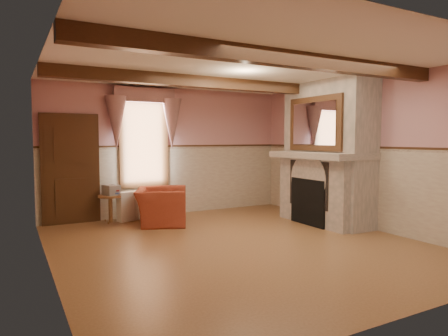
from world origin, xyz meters
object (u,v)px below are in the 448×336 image
side_table (111,209)px  radiator (134,205)px  oil_lamp (300,144)px  bowl (327,150)px  mantel_clock (295,146)px  armchair (161,206)px

side_table → radiator: bearing=2.3°
radiator → oil_lamp: size_ratio=2.50×
bowl → mantel_clock: bearing=90.0°
bowl → oil_lamp: 0.81m
side_table → mantel_clock: bearing=-19.3°
armchair → bowl: size_ratio=3.29×
radiator → mantel_clock: size_ratio=2.92×
side_table → radiator: (0.48, 0.02, 0.02)m
armchair → mantel_clock: size_ratio=4.52×
side_table → radiator: 0.48m
mantel_clock → armchair: bearing=167.0°
radiator → mantel_clock: 3.63m
mantel_clock → oil_lamp: size_ratio=0.86×
bowl → armchair: bearing=150.0°
bowl → mantel_clock: size_ratio=1.38×
mantel_clock → side_table: bearing=160.7°
radiator → oil_lamp: oil_lamp is taller
mantel_clock → oil_lamp: bearing=-90.0°
side_table → bowl: bearing=-31.6°
radiator → bowl: size_ratio=2.12×
side_table → bowl: bowl is taller
side_table → radiator: size_ratio=0.79×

